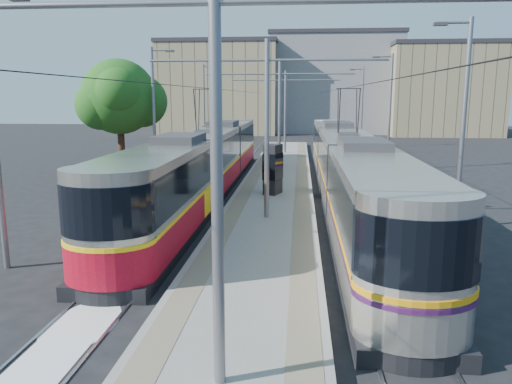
# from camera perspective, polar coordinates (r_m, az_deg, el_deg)

# --- Properties ---
(ground) EXTENTS (160.00, 160.00, 0.00)m
(ground) POSITION_cam_1_polar(r_m,az_deg,el_deg) (12.87, -1.24, -12.61)
(ground) COLOR black
(ground) RESTS_ON ground
(platform) EXTENTS (4.00, 50.00, 0.30)m
(platform) POSITION_cam_1_polar(r_m,az_deg,el_deg) (29.19, 2.40, 1.04)
(platform) COLOR gray
(platform) RESTS_ON ground
(tactile_strip_left) EXTENTS (0.70, 50.00, 0.01)m
(tactile_strip_left) POSITION_cam_1_polar(r_m,az_deg,el_deg) (29.27, -0.44, 1.38)
(tactile_strip_left) COLOR gray
(tactile_strip_left) RESTS_ON platform
(tactile_strip_right) EXTENTS (0.70, 50.00, 0.01)m
(tactile_strip_right) POSITION_cam_1_polar(r_m,az_deg,el_deg) (29.14, 5.25, 1.29)
(tactile_strip_right) COLOR gray
(tactile_strip_right) RESTS_ON platform
(rails) EXTENTS (8.71, 70.00, 0.03)m
(rails) POSITION_cam_1_polar(r_m,az_deg,el_deg) (29.21, 2.39, 0.78)
(rails) COLOR gray
(rails) RESTS_ON ground
(track_arrow) EXTENTS (1.20, 5.00, 0.01)m
(track_arrow) POSITION_cam_1_polar(r_m,az_deg,el_deg) (11.25, -22.53, -17.10)
(track_arrow) COLOR silver
(track_arrow) RESTS_ON ground
(tram_left) EXTENTS (2.43, 29.38, 5.50)m
(tram_left) POSITION_cam_1_polar(r_m,az_deg,el_deg) (26.54, -5.67, 3.41)
(tram_left) COLOR black
(tram_left) RESTS_ON ground
(tram_right) EXTENTS (2.43, 31.95, 5.50)m
(tram_right) POSITION_cam_1_polar(r_m,az_deg,el_deg) (24.93, 10.28, 3.15)
(tram_right) COLOR black
(tram_right) RESTS_ON ground
(catenary) EXTENTS (9.20, 70.00, 7.00)m
(catenary) POSITION_cam_1_polar(r_m,az_deg,el_deg) (25.93, 2.17, 9.52)
(catenary) COLOR slate
(catenary) RESTS_ON platform
(street_lamps) EXTENTS (15.18, 38.22, 8.00)m
(street_lamps) POSITION_cam_1_polar(r_m,az_deg,el_deg) (32.77, 2.78, 9.20)
(street_lamps) COLOR slate
(street_lamps) RESTS_ON ground
(shelter) EXTENTS (1.01, 1.29, 2.49)m
(shelter) POSITION_cam_1_polar(r_m,az_deg,el_deg) (25.00, 1.94, 2.75)
(shelter) COLOR black
(shelter) RESTS_ON platform
(tree) EXTENTS (5.11, 4.72, 7.42)m
(tree) POSITION_cam_1_polar(r_m,az_deg,el_deg) (32.68, -14.75, 10.33)
(tree) COLOR #382314
(tree) RESTS_ON ground
(building_left) EXTENTS (16.32, 12.24, 12.62)m
(building_left) POSITION_cam_1_polar(r_m,az_deg,el_deg) (72.63, -4.01, 11.78)
(building_left) COLOR gray
(building_left) RESTS_ON ground
(building_centre) EXTENTS (18.36, 14.28, 13.90)m
(building_centre) POSITION_cam_1_polar(r_m,az_deg,el_deg) (75.90, 8.77, 12.12)
(building_centre) COLOR gray
(building_centre) RESTS_ON ground
(building_right) EXTENTS (14.28, 10.20, 12.03)m
(building_right) POSITION_cam_1_polar(r_m,az_deg,el_deg) (72.20, 20.42, 10.91)
(building_right) COLOR gray
(building_right) RESTS_ON ground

